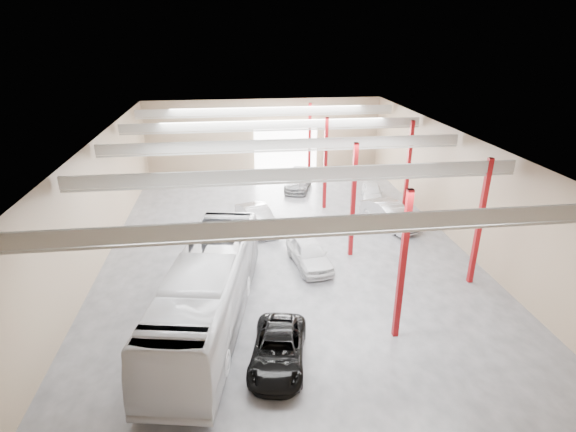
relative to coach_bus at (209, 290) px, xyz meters
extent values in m
cube|color=#47484C|center=(4.51, 8.00, -1.77)|extent=(22.00, 32.00, 0.01)
cube|color=#ADADA8|center=(4.51, 8.00, 5.23)|extent=(22.00, 32.00, 0.12)
cube|color=#78624B|center=(4.51, 24.00, 1.73)|extent=(22.00, 0.12, 7.00)
cube|color=#78624B|center=(4.51, -8.00, 1.73)|extent=(22.00, 0.12, 7.00)
cube|color=#78624B|center=(-6.49, 8.00, 1.73)|extent=(0.12, 32.00, 7.00)
cube|color=#78624B|center=(15.51, 8.00, 1.73)|extent=(0.12, 32.00, 7.00)
cube|color=white|center=(6.51, 23.85, 0.73)|extent=(6.00, 0.20, 5.00)
cube|color=maroon|center=(8.31, -2.00, 1.73)|extent=(0.25, 0.25, 7.00)
cube|color=maroon|center=(8.31, 6.00, 1.73)|extent=(0.25, 0.25, 7.00)
cube|color=maroon|center=(8.31, 14.00, 1.73)|extent=(0.25, 0.25, 7.00)
cube|color=maroon|center=(8.31, 21.00, 1.73)|extent=(0.25, 0.25, 7.00)
cube|color=maroon|center=(14.01, 2.00, 1.73)|extent=(0.25, 0.25, 7.00)
cube|color=maroon|center=(14.01, 12.00, 1.73)|extent=(0.25, 0.25, 7.00)
cube|color=#B6B6B1|center=(4.51, -4.00, 4.78)|extent=(21.60, 0.15, 0.60)
cube|color=#B6B6B1|center=(4.51, -4.00, 4.38)|extent=(21.60, 0.10, 0.10)
cube|color=#B6B6B1|center=(4.51, 2.00, 4.78)|extent=(21.60, 0.15, 0.60)
cube|color=#B6B6B1|center=(4.51, 2.00, 4.38)|extent=(21.60, 0.10, 0.10)
cube|color=#B6B6B1|center=(4.51, 8.00, 4.78)|extent=(21.60, 0.15, 0.60)
cube|color=#B6B6B1|center=(4.51, 8.00, 4.38)|extent=(21.60, 0.10, 0.10)
cube|color=#B6B6B1|center=(4.51, 14.00, 4.78)|extent=(21.60, 0.15, 0.60)
cube|color=#B6B6B1|center=(4.51, 14.00, 4.38)|extent=(21.60, 0.10, 0.10)
cube|color=#B6B6B1|center=(4.51, 20.00, 4.78)|extent=(21.60, 0.15, 0.60)
cube|color=#B6B6B1|center=(4.51, 20.00, 4.38)|extent=(21.60, 0.10, 0.10)
imported|color=silver|center=(0.00, 0.00, 0.00)|extent=(5.30, 13.04, 3.54)
imported|color=black|center=(2.86, -3.15, -1.12)|extent=(3.04, 5.02, 1.30)
imported|color=silver|center=(5.56, 5.00, -0.99)|extent=(2.51, 4.79, 1.56)
imported|color=#BBBBC1|center=(2.90, 10.59, -0.98)|extent=(3.10, 5.11, 1.59)
imported|color=gray|center=(7.01, 18.71, -1.07)|extent=(3.33, 5.16, 1.39)
imported|color=#A7A7AC|center=(12.17, 10.00, -0.94)|extent=(3.20, 5.31, 1.65)
imported|color=silver|center=(12.50, 15.20, -1.10)|extent=(2.41, 4.18, 1.34)
camera|label=1|loc=(1.36, -18.00, 11.02)|focal=28.00mm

